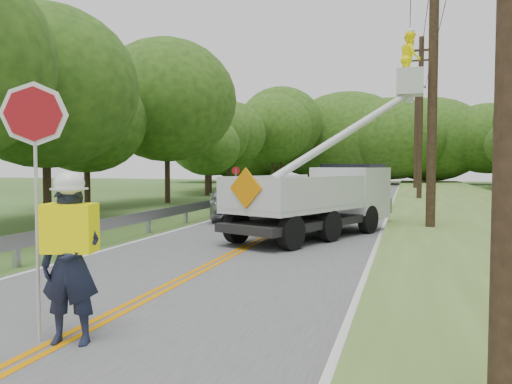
# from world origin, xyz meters

# --- Properties ---
(ground) EXTENTS (140.00, 140.00, 0.00)m
(ground) POSITION_xyz_m (0.00, 0.00, 0.00)
(ground) COLOR #3A4E1B
(ground) RESTS_ON ground
(road) EXTENTS (7.20, 96.00, 0.03)m
(road) POSITION_xyz_m (0.00, 14.00, 0.01)
(road) COLOR #4E4E51
(road) RESTS_ON ground
(guardrail) EXTENTS (0.18, 48.00, 0.77)m
(guardrail) POSITION_xyz_m (-4.02, 14.91, 0.55)
(guardrail) COLOR #929499
(guardrail) RESTS_ON ground
(utility_poles) EXTENTS (1.60, 43.30, 10.00)m
(utility_poles) POSITION_xyz_m (5.00, 17.02, 5.27)
(utility_poles) COLOR black
(utility_poles) RESTS_ON ground
(tall_grass_verge) EXTENTS (7.00, 96.00, 0.30)m
(tall_grass_verge) POSITION_xyz_m (7.10, 14.00, 0.15)
(tall_grass_verge) COLOR #4E702E
(tall_grass_verge) RESTS_ON ground
(treeline_left) EXTENTS (10.77, 54.04, 11.34)m
(treeline_left) POSITION_xyz_m (-10.12, 29.82, 5.89)
(treeline_left) COLOR #332319
(treeline_left) RESTS_ON ground
(treeline_horizon) EXTENTS (57.15, 15.07, 12.15)m
(treeline_horizon) POSITION_xyz_m (1.11, 56.10, 5.50)
(treeline_horizon) COLOR #224013
(treeline_horizon) RESTS_ON ground
(flagger) EXTENTS (1.20, 0.65, 3.31)m
(flagger) POSITION_xyz_m (0.17, -2.80, 1.19)
(flagger) COLOR #191E33
(flagger) RESTS_ON road
(bucket_truck) EXTENTS (5.60, 6.96, 6.55)m
(bucket_truck) POSITION_xyz_m (1.98, 8.45, 1.51)
(bucket_truck) COLOR black
(bucket_truck) RESTS_ON road
(suv_silver) EXTENTS (4.15, 6.65, 1.72)m
(suv_silver) POSITION_xyz_m (-2.22, 12.72, 0.88)
(suv_silver) COLOR #BABCC2
(suv_silver) RESTS_ON road
(suv_darkgrey) EXTENTS (3.53, 5.41, 1.46)m
(suv_darkgrey) POSITION_xyz_m (-1.40, 26.32, 0.75)
(suv_darkgrey) COLOR #333639
(suv_darkgrey) RESTS_ON road
(stop_sign_permanent) EXTENTS (0.45, 0.19, 2.22)m
(stop_sign_permanent) POSITION_xyz_m (-4.91, 18.49, 1.45)
(stop_sign_permanent) COLOR #929499
(stop_sign_permanent) RESTS_ON ground
(yard_sign) EXTENTS (0.52, 0.05, 0.75)m
(yard_sign) POSITION_xyz_m (6.47, 4.33, 0.54)
(yard_sign) COLOR white
(yard_sign) RESTS_ON ground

